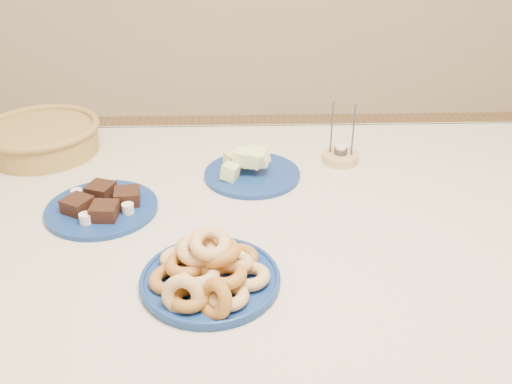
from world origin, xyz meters
TOP-DOWN VIEW (x-y plane):
  - dining_table at (0.00, 0.00)m, footprint 1.71×1.11m
  - donut_platter at (-0.10, -0.24)m, footprint 0.35×0.35m
  - melon_plate at (-0.01, 0.21)m, footprint 0.26×0.26m
  - brownie_plate at (-0.36, 0.04)m, footprint 0.32×0.32m
  - wicker_basket at (-0.59, 0.38)m, footprint 0.39×0.39m
  - candle_holder at (0.24, 0.29)m, footprint 0.13×0.13m

SIDE VIEW (x-z plane):
  - dining_table at x=0.00m, z-range 0.27..1.02m
  - brownie_plate at x=-0.36m, z-range 0.74..0.79m
  - candle_holder at x=0.24m, z-range 0.68..0.85m
  - melon_plate at x=-0.01m, z-range 0.73..0.82m
  - donut_platter at x=-0.10m, z-range 0.72..0.84m
  - wicker_basket at x=-0.59m, z-range 0.75..0.84m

